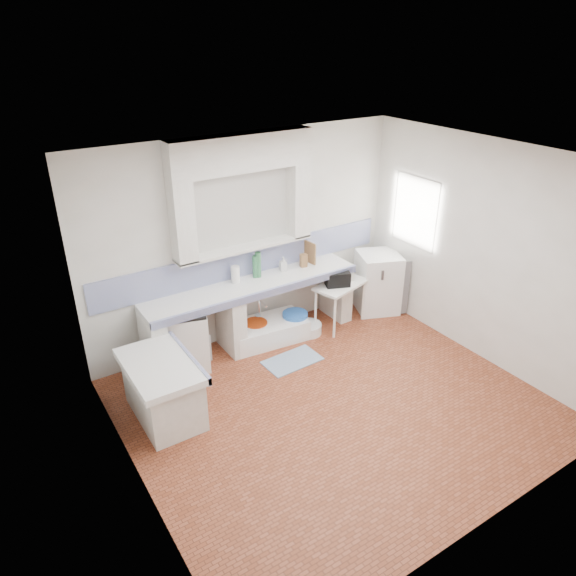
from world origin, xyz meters
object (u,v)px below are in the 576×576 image
sink (267,331)px  stove (185,340)px  fridge (377,282)px  side_table (340,304)px

sink → stove: bearing=-175.6°
fridge → stove: bearing=-161.0°
sink → fridge: (1.87, -0.13, 0.33)m
stove → side_table: stove is taller
stove → sink: bearing=16.4°
stove → side_table: size_ratio=0.98×
side_table → fridge: bearing=-10.3°
side_table → fridge: 0.78m
side_table → sink: bearing=154.2°
stove → fridge: 3.07m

